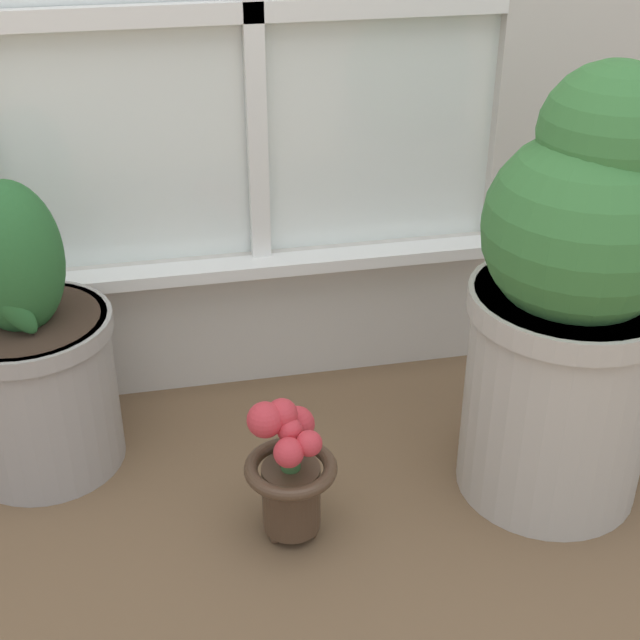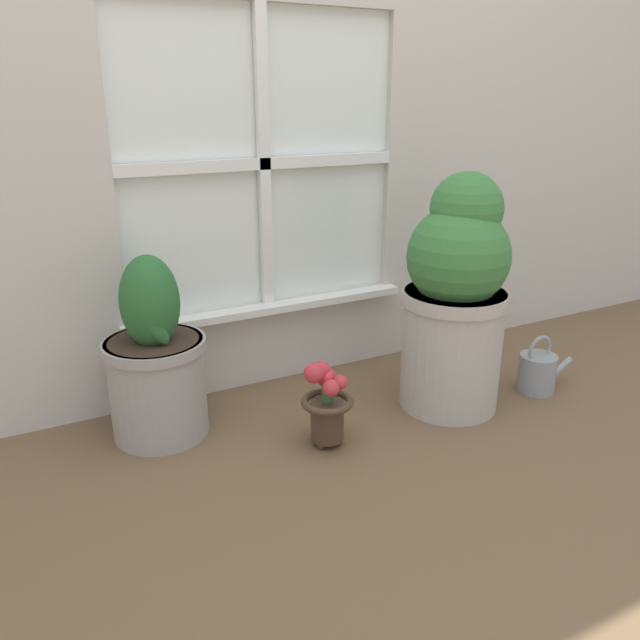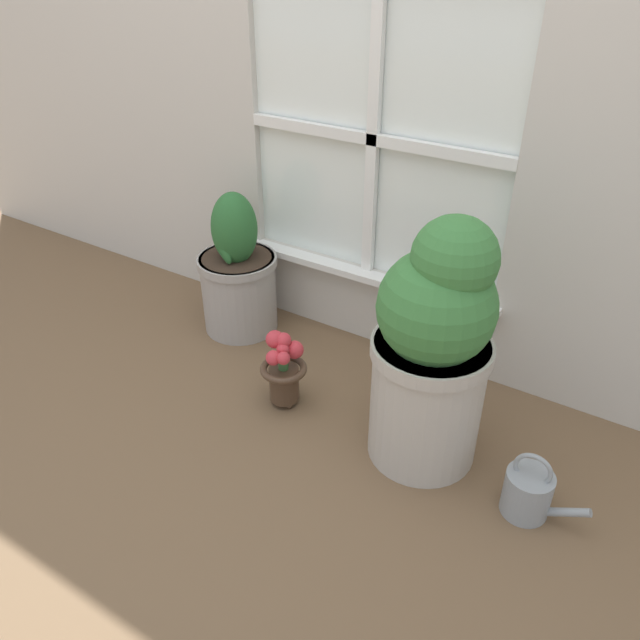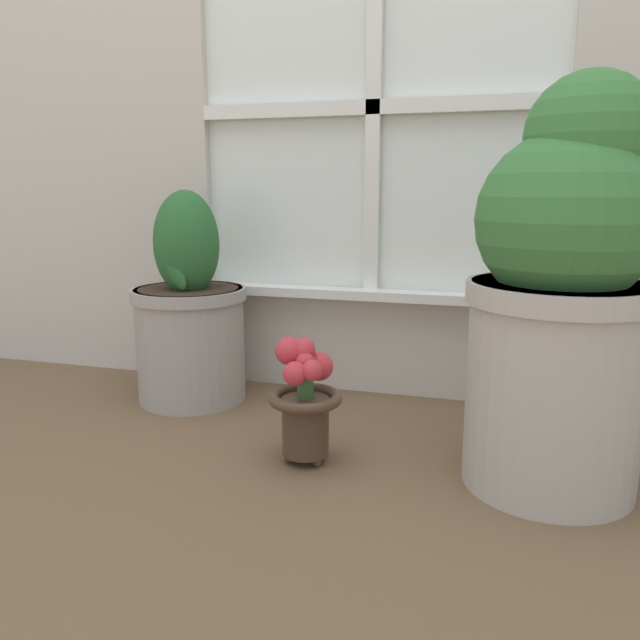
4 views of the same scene
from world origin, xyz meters
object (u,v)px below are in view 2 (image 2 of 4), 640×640
object	(u,v)px
potted_plant_right	(456,296)
watering_can	(538,372)
potted_plant_left	(156,365)
flower_vase	(326,402)

from	to	relation	value
potted_plant_right	watering_can	world-z (taller)	potted_plant_right
watering_can	potted_plant_left	bearing A→B (deg)	165.37
flower_vase	potted_plant_left	bearing A→B (deg)	144.81
potted_plant_left	flower_vase	distance (m)	0.49
potted_plant_right	flower_vase	bearing A→B (deg)	-175.55
flower_vase	watering_can	xyz separation A→B (m)	(0.79, -0.03, -0.06)
potted_plant_right	flower_vase	distance (m)	0.52
potted_plant_left	flower_vase	bearing A→B (deg)	-35.19
potted_plant_left	watering_can	size ratio (longest dim) A/B	2.44
potted_plant_left	potted_plant_right	world-z (taller)	potted_plant_right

